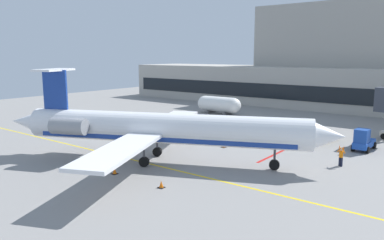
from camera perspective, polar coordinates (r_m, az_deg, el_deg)
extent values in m
cube|color=gray|center=(36.02, -7.19, -6.12)|extent=(120.00, 120.00, 0.10)
cube|color=yellow|center=(35.56, -7.94, -6.26)|extent=(108.00, 0.24, 0.01)
cube|color=red|center=(38.79, 12.64, -5.04)|extent=(0.30, 8.00, 0.01)
cube|color=#ADA89E|center=(76.47, 17.64, 4.85)|extent=(79.67, 14.34, 7.50)
cube|color=#9F9A91|center=(77.99, 23.07, 11.79)|extent=(35.42, 10.04, 11.97)
cube|color=black|center=(69.81, 15.57, 3.99)|extent=(76.49, 0.12, 2.74)
cylinder|color=white|center=(34.37, -4.28, -1.24)|extent=(25.14, 13.10, 2.77)
cube|color=navy|center=(34.53, -4.26, -2.48)|extent=(22.62, 11.79, 0.50)
cone|color=white|center=(32.94, 19.76, -2.29)|extent=(3.89, 3.72, 2.72)
cone|color=white|center=(41.10, -23.70, -0.22)|extent=(4.25, 3.61, 2.36)
cube|color=white|center=(41.30, -2.96, 0.07)|extent=(7.27, 11.36, 0.28)
cube|color=white|center=(28.62, -10.94, -4.52)|extent=(7.27, 11.36, 0.28)
cylinder|color=gray|center=(39.63, -14.91, 0.24)|extent=(3.66, 2.74, 1.53)
cylinder|color=gray|center=(35.91, -18.24, -0.90)|extent=(3.66, 2.74, 1.53)
cube|color=navy|center=(38.75, -20.09, 4.36)|extent=(2.38, 1.22, 3.80)
cube|color=white|center=(38.63, -20.25, 7.16)|extent=(3.56, 4.85, 0.20)
cylinder|color=#3F3F44|center=(33.16, 12.46, -5.15)|extent=(0.20, 0.20, 1.38)
cylinder|color=black|center=(33.41, 12.40, -6.66)|extent=(0.96, 0.68, 0.90)
cylinder|color=#3F3F44|center=(36.84, -5.32, -3.45)|extent=(0.20, 0.20, 1.38)
cylinder|color=black|center=(37.06, -5.29, -4.83)|extent=(0.96, 0.68, 0.90)
cylinder|color=#3F3F44|center=(33.56, -7.33, -4.81)|extent=(0.20, 0.20, 1.38)
cylinder|color=black|center=(33.80, -7.29, -6.32)|extent=(0.96, 0.68, 0.90)
cube|color=#E5B20C|center=(45.68, 18.85, -2.29)|extent=(2.92, 4.49, 0.54)
cube|color=#C3970A|center=(44.63, 17.97, -1.53)|extent=(1.94, 2.07, 0.97)
cylinder|color=black|center=(44.12, 18.48, -3.05)|extent=(0.50, 0.75, 0.70)
cylinder|color=black|center=(45.11, 16.87, -2.69)|extent=(0.50, 0.75, 0.70)
cylinder|color=black|center=(46.41, 20.74, -2.56)|extent=(0.50, 0.75, 0.70)
cylinder|color=black|center=(47.36, 19.15, -2.23)|extent=(0.50, 0.75, 0.70)
cube|color=#1E4CB2|center=(43.23, 24.69, -3.28)|extent=(1.51, 3.80, 0.63)
cube|color=#1A4197|center=(42.03, 24.43, -2.21)|extent=(1.31, 1.54, 1.39)
cylinder|color=black|center=(41.89, 25.14, -4.16)|extent=(0.30, 0.71, 0.70)
cylinder|color=black|center=(42.23, 23.28, -3.92)|extent=(0.30, 0.71, 0.70)
cylinder|color=black|center=(44.39, 25.97, -3.47)|extent=(0.30, 0.71, 0.70)
cylinder|color=black|center=(44.71, 24.22, -3.25)|extent=(0.30, 0.71, 0.70)
cylinder|color=black|center=(49.71, 27.13, -2.22)|extent=(0.75, 0.45, 0.70)
cylinder|color=white|center=(63.38, 4.10, 2.40)|extent=(5.74, 2.68, 2.53)
sphere|color=white|center=(61.94, 6.33, 2.19)|extent=(2.48, 2.48, 2.48)
sphere|color=white|center=(64.90, 1.97, 2.60)|extent=(2.48, 2.48, 2.48)
cube|color=#59595B|center=(64.52, 2.82, 1.26)|extent=(0.60, 2.28, 0.35)
cube|color=#59595B|center=(62.67, 5.38, 0.97)|extent=(0.60, 2.28, 0.35)
cylinder|color=#191E33|center=(36.16, 21.79, -5.95)|extent=(0.18, 0.18, 0.81)
cylinder|color=#191E33|center=(36.27, 21.52, -5.89)|extent=(0.18, 0.18, 0.81)
cylinder|color=orange|center=(36.04, 21.73, -4.85)|extent=(0.34, 0.34, 0.59)
sphere|color=tan|center=(35.94, 21.77, -4.21)|extent=(0.24, 0.24, 0.24)
cylinder|color=orange|center=(35.83, 22.05, -4.34)|extent=(0.40, 0.22, 0.50)
cylinder|color=#F2590C|center=(35.78, 22.07, -4.00)|extent=(0.06, 0.06, 0.28)
cylinder|color=orange|center=(36.07, 21.48, -4.21)|extent=(0.40, 0.22, 0.50)
cylinder|color=#F2590C|center=(36.02, 21.50, -3.87)|extent=(0.06, 0.06, 0.28)
cone|color=orange|center=(32.24, -11.69, -7.57)|extent=(0.36, 0.36, 0.55)
cube|color=black|center=(32.32, -11.67, -8.00)|extent=(0.47, 0.47, 0.04)
cone|color=orange|center=(40.54, 4.84, -3.79)|extent=(0.36, 0.36, 0.55)
cube|color=black|center=(40.60, 4.83, -4.14)|extent=(0.47, 0.47, 0.04)
cone|color=orange|center=(28.55, -4.69, -9.71)|extent=(0.36, 0.36, 0.55)
cube|color=black|center=(28.64, -4.69, -10.19)|extent=(0.47, 0.47, 0.04)
cone|color=orange|center=(40.53, -8.78, -3.88)|extent=(0.36, 0.36, 0.55)
cube|color=black|center=(40.59, -8.77, -4.23)|extent=(0.47, 0.47, 0.04)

